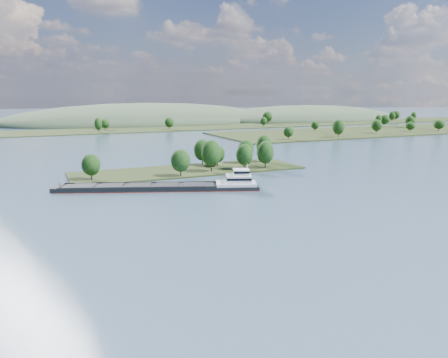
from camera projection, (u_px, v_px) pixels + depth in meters
name	position (u px, v px, depth m)	size (l,w,h in m)	color
ground	(253.00, 202.00, 136.31)	(1800.00, 1800.00, 0.00)	#364A5D
tree_island	(207.00, 160.00, 191.41)	(100.00, 31.46, 14.72)	black
right_bank	(390.00, 130.00, 389.22)	(320.00, 90.00, 15.35)	black
back_shoreline	(117.00, 130.00, 390.72)	(900.00, 60.00, 14.34)	black
hill_east	(306.00, 119.00, 553.56)	(260.00, 140.00, 36.00)	#384B34
hill_west	(146.00, 122.00, 500.80)	(320.00, 160.00, 44.00)	#384B34
cargo_barge	(172.00, 186.00, 153.51)	(69.94, 33.40, 9.69)	black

